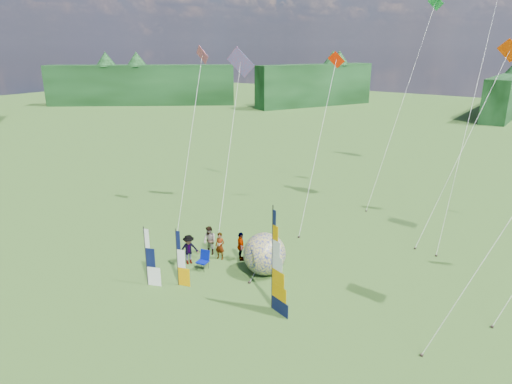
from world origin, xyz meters
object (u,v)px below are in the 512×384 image
Objects in this scene: side_banner_left at (177,258)px; bol_inflatable at (264,254)px; side_banner_far at (146,257)px; kite_whale at (480,68)px; spectator_b at (210,241)px; spectator_c at (189,249)px; camp_chair at (203,261)px; spectator_a at (220,246)px; feather_banner_main at (272,260)px; spectator_d at (241,246)px.

side_banner_left is 4.99m from bol_inflatable.
bol_inflatable is at bearing 24.88° from side_banner_far.
side_banner_far reaches higher than side_banner_left.
kite_whale reaches higher than side_banner_left.
spectator_c reaches higher than spectator_b.
spectator_c is 1.25m from camp_chair.
side_banner_left is 22.89m from kite_whale.
spectator_c is (-0.15, -1.72, 0.00)m from spectator_b.
kite_whale is (11.65, 13.98, 10.29)m from spectator_b.
side_banner_left reaches higher than camp_chair.
side_banner_far is 6.63m from bol_inflatable.
spectator_a is (-3.28, -0.07, -0.37)m from bol_inflatable.
spectator_b is at bearing 179.00° from bol_inflatable.
side_banner_left is 1.89× the size of spectator_a.
spectator_d is at bearing 161.06° from feather_banner_main.
camp_chair is at bearing -67.07° from spectator_c.
spectator_b is 1.59× the size of camp_chair.
kite_whale is (7.39, 14.05, 9.98)m from bol_inflatable.
side_banner_left is at bearing -95.54° from camp_chair.
kite_whale reaches higher than camp_chair.
spectator_d is at bearing 165.59° from bol_inflatable.
spectator_a is (-5.68, 2.75, -1.80)m from feather_banner_main.
bol_inflatable is 4.72m from spectator_c.
side_banner_left is at bearing -70.27° from spectator_b.
side_banner_left is at bearing -119.74° from kite_whale.
spectator_a is 20.51m from kite_whale.
spectator_a is at bearing -126.51° from kite_whale.
spectator_b is 1.00× the size of spectator_c.
spectator_d is at bearing 16.13° from spectator_b.
camp_chair is (-0.11, 2.13, -1.05)m from side_banner_left.
side_banner_far reaches higher than camp_chair.
kite_whale is at bearing -79.26° from spectator_d.
side_banner_far is 1.82× the size of spectator_c.
spectator_d is (2.26, 2.20, -0.01)m from spectator_c.
spectator_c is at bearing -172.11° from feather_banner_main.
side_banner_far reaches higher than bol_inflatable.
kite_whale is (10.60, 15.81, 10.63)m from camp_chair.
spectator_a is 1.49× the size of camp_chair.
spectator_d is 2.57m from camp_chair.
kite_whale is (11.86, 18.93, 9.53)m from side_banner_far.
side_banner_far is 24.29m from kite_whale.
bol_inflatable is 2.24m from spectator_d.
feather_banner_main reaches higher than spectator_c.
spectator_c is at bearing 166.03° from camp_chair.
side_banner_far is 0.15× the size of kite_whale.
camp_chair is 0.05× the size of kite_whale.
side_banner_far is at bearing -121.50° from kite_whale.
bol_inflatable reaches higher than spectator_c.
spectator_d is (-2.14, 0.55, -0.32)m from bol_inflatable.
feather_banner_main is 7.11m from spectator_c.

